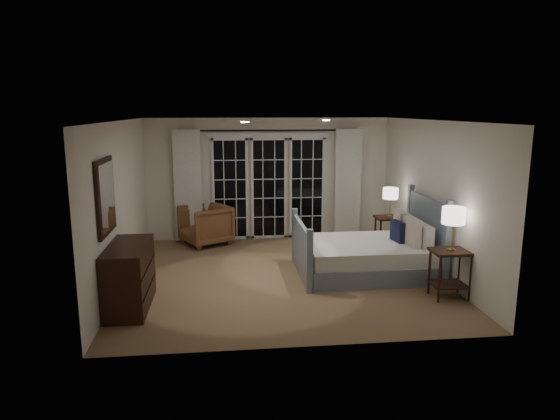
{
  "coord_description": "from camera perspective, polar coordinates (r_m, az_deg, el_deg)",
  "views": [
    {
      "loc": [
        -0.92,
        -7.73,
        2.68
      ],
      "look_at": [
        -0.02,
        0.23,
        1.05
      ],
      "focal_mm": 32.0,
      "sensor_mm": 36.0,
      "label": 1
    }
  ],
  "objects": [
    {
      "name": "dresser",
      "position": [
        7.14,
        -16.84,
        -7.29
      ],
      "size": [
        0.53,
        1.25,
        0.88
      ],
      "color": "#321910",
      "rests_on": "floor"
    },
    {
      "name": "armchair",
      "position": [
        10.09,
        -8.5,
        -1.68
      ],
      "size": [
        1.18,
        1.17,
        0.8
      ],
      "primitive_type": "imported",
      "rotation": [
        0.0,
        0.0,
        -1.07
      ],
      "color": "brown",
      "rests_on": "floor"
    },
    {
      "name": "curtain_left",
      "position": [
        10.25,
        -10.48,
        2.73
      ],
      "size": [
        0.55,
        0.1,
        2.25
      ],
      "primitive_type": "cube",
      "color": "white",
      "rests_on": "curtain_rod"
    },
    {
      "name": "wall_front",
      "position": [
        5.5,
        3.4,
        -3.59
      ],
      "size": [
        5.0,
        0.02,
        2.5
      ],
      "primitive_type": "cube",
      "color": "white",
      "rests_on": "floor"
    },
    {
      "name": "downlight_a",
      "position": [
        8.5,
        5.29,
        10.18
      ],
      "size": [
        0.12,
        0.12,
        0.01
      ],
      "primitive_type": "cylinder",
      "color": "white",
      "rests_on": "ceiling"
    },
    {
      "name": "french_doors",
      "position": [
        10.35,
        -1.28,
        2.67
      ],
      "size": [
        2.5,
        0.04,
        2.2
      ],
      "color": "black",
      "rests_on": "wall_back"
    },
    {
      "name": "nightstand_left",
      "position": [
        7.58,
        18.87,
        -6.1
      ],
      "size": [
        0.54,
        0.44,
        0.71
      ],
      "color": "#321910",
      "rests_on": "floor"
    },
    {
      "name": "wall_left",
      "position": [
        8.02,
        -17.72,
        0.68
      ],
      "size": [
        0.02,
        5.0,
        2.5
      ],
      "primitive_type": "cube",
      "color": "white",
      "rests_on": "floor"
    },
    {
      "name": "lamp_left",
      "position": [
        7.4,
        19.24,
        -0.65
      ],
      "size": [
        0.32,
        0.32,
        0.62
      ],
      "color": "#B28947",
      "rests_on": "nightstand_left"
    },
    {
      "name": "mirror",
      "position": [
        6.92,
        -19.29,
        1.46
      ],
      "size": [
        0.05,
        0.85,
        1.0
      ],
      "color": "#321910",
      "rests_on": "wall_left"
    },
    {
      "name": "wall_right",
      "position": [
        8.57,
        17.17,
        1.39
      ],
      "size": [
        0.02,
        5.0,
        2.5
      ],
      "primitive_type": "cube",
      "color": "white",
      "rests_on": "floor"
    },
    {
      "name": "lamp_right",
      "position": [
        9.6,
        12.52,
        1.82
      ],
      "size": [
        0.29,
        0.29,
        0.55
      ],
      "color": "#B28947",
      "rests_on": "nightstand_right"
    },
    {
      "name": "curtain_right",
      "position": [
        10.54,
        7.74,
        3.06
      ],
      "size": [
        0.55,
        0.1,
        2.25
      ],
      "primitive_type": "cube",
      "color": "white",
      "rests_on": "curtain_rod"
    },
    {
      "name": "nightstand_right",
      "position": [
        9.73,
        12.35,
        -2.06
      ],
      "size": [
        0.52,
        0.41,
        0.67
      ],
      "color": "#321910",
      "rests_on": "floor"
    },
    {
      "name": "floor",
      "position": [
        8.23,
        0.31,
        -7.5
      ],
      "size": [
        5.0,
        5.0,
        0.0
      ],
      "primitive_type": "plane",
      "color": "#926A4F",
      "rests_on": "ground"
    },
    {
      "name": "wall_back",
      "position": [
        10.37,
        -1.31,
        3.58
      ],
      "size": [
        5.0,
        0.02,
        2.5
      ],
      "primitive_type": "cube",
      "color": "white",
      "rests_on": "floor"
    },
    {
      "name": "downlight_b",
      "position": [
        7.34,
        -4.02,
        10.0
      ],
      "size": [
        0.12,
        0.12,
        0.01
      ],
      "primitive_type": "cylinder",
      "color": "white",
      "rests_on": "ceiling"
    },
    {
      "name": "curtain_rod",
      "position": [
        10.18,
        -1.28,
        9.08
      ],
      "size": [
        3.5,
        0.03,
        0.03
      ],
      "primitive_type": "cylinder",
      "rotation": [
        0.0,
        1.57,
        0.0
      ],
      "color": "black",
      "rests_on": "wall_back"
    },
    {
      "name": "ceiling",
      "position": [
        7.78,
        0.33,
        10.18
      ],
      "size": [
        5.0,
        5.0,
        0.0
      ],
      "primitive_type": "plane",
      "rotation": [
        3.14,
        0.0,
        0.0
      ],
      "color": "silver",
      "rests_on": "wall_back"
    },
    {
      "name": "bed",
      "position": [
        8.38,
        10.05,
        -5.03
      ],
      "size": [
        2.16,
        1.54,
        1.25
      ],
      "color": "gray",
      "rests_on": "floor"
    }
  ]
}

